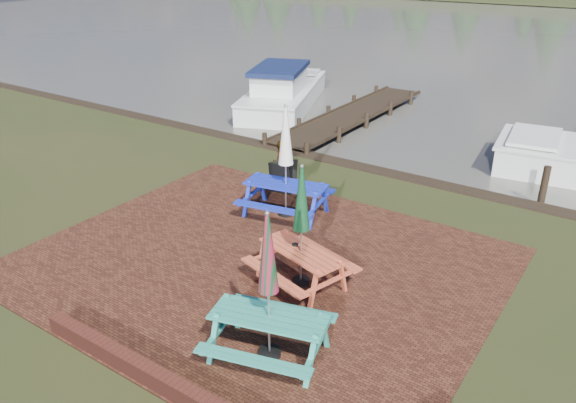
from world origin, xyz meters
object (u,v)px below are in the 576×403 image
(jetty, at_px, (351,115))
(boat_jetty, at_px, (283,93))
(chalkboard, at_px, (283,177))
(picnic_table_red, at_px, (301,245))
(picnic_table_teal, at_px, (269,310))
(person, at_px, (284,140))
(picnic_table_blue, at_px, (286,179))

(jetty, relative_size, boat_jetty, 1.27)
(chalkboard, bearing_deg, picnic_table_red, -63.76)
(picnic_table_red, bearing_deg, picnic_table_teal, -53.97)
(jetty, bearing_deg, person, -80.00)
(picnic_table_teal, height_order, picnic_table_red, picnic_table_teal)
(chalkboard, distance_m, boat_jetty, 9.19)
(chalkboard, xyz_separation_m, boat_jetty, (-5.24, 7.55, -0.07))
(chalkboard, height_order, boat_jetty, boat_jetty)
(picnic_table_teal, distance_m, picnic_table_blue, 5.04)
(chalkboard, bearing_deg, jetty, 91.94)
(chalkboard, relative_size, jetty, 0.10)
(picnic_table_red, bearing_deg, boat_jetty, 142.36)
(jetty, distance_m, person, 5.98)
(jetty, bearing_deg, picnic_table_red, -66.19)
(picnic_table_red, height_order, chalkboard, picnic_table_red)
(picnic_table_teal, distance_m, boat_jetty, 15.51)
(picnic_table_teal, xyz_separation_m, picnic_table_blue, (-2.65, 4.29, 0.06))
(picnic_table_blue, relative_size, jetty, 0.29)
(picnic_table_blue, distance_m, chalkboard, 1.36)
(picnic_table_teal, relative_size, person, 1.33)
(picnic_table_teal, relative_size, chalkboard, 2.80)
(picnic_table_red, distance_m, boat_jetty, 13.47)
(picnic_table_red, relative_size, boat_jetty, 0.33)
(chalkboard, relative_size, person, 0.48)
(jetty, relative_size, person, 4.90)
(picnic_table_red, relative_size, person, 1.29)
(picnic_table_red, relative_size, jetty, 0.26)
(picnic_table_teal, bearing_deg, person, 107.72)
(picnic_table_teal, relative_size, picnic_table_red, 1.04)
(boat_jetty, bearing_deg, chalkboard, -77.00)
(picnic_table_teal, xyz_separation_m, jetty, (-5.32, 12.41, -0.75))
(picnic_table_red, height_order, person, picnic_table_red)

